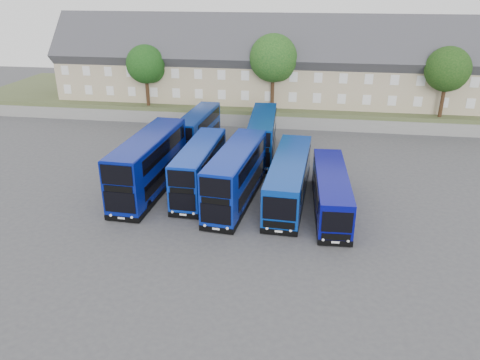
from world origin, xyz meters
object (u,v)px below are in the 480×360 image
Objects in this scene: tree_west at (147,66)px; tree_east at (449,71)px; dd_front_left at (149,165)px; dd_front_mid at (200,170)px; coach_east_a at (289,179)px; tree_mid at (275,60)px.

tree_east reaches higher than tree_west.
dd_front_mid is at bearing 8.22° from dd_front_left.
coach_east_a is 29.15m from tree_west.
dd_front_mid is at bearing -101.54° from tree_mid.
tree_mid reaches higher than tree_west.
tree_east is at bearing 0.00° from tree_west.
dd_front_mid is at bearing -139.29° from tree_east.
dd_front_mid is 1.38× the size of tree_west.
tree_mid is (4.39, 21.48, 6.02)m from dd_front_mid.
dd_front_left reaches higher than coach_east_a.
dd_front_left is 1.34× the size of tree_mid.
tree_west is at bearing 134.92° from coach_east_a.
coach_east_a is at bearing 3.37° from dd_front_left.
tree_mid is 20.02m from tree_east.
coach_east_a is at bearing -0.52° from dd_front_mid.
tree_mid is at bearing 1.79° from tree_west.
coach_east_a is 1.43× the size of tree_mid.
tree_east reaches higher than dd_front_mid.
tree_west is 16.04m from tree_mid.
tree_mid is at bearing 70.81° from dd_front_left.
tree_east is (36.00, 0.00, 0.34)m from tree_west.
dd_front_left is 23.10m from tree_west.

